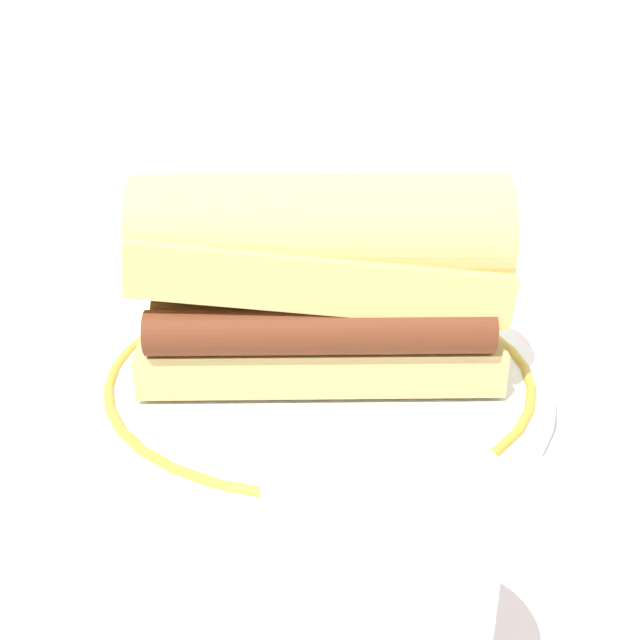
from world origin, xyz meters
name	(u,v)px	position (x,y,z in m)	size (l,w,h in m)	color
ground_plane	(317,376)	(0.00, 0.00, 0.00)	(1.50, 1.50, 0.00)	silver
plate	(320,376)	(0.00, -0.01, 0.01)	(0.28, 0.28, 0.01)	white
sausage_sandwich	(320,277)	(0.00, -0.01, 0.07)	(0.21, 0.10, 0.12)	#D4B66E
salt_shaker	(172,214)	(-0.13, 0.23, 0.04)	(0.04, 0.04, 0.08)	white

